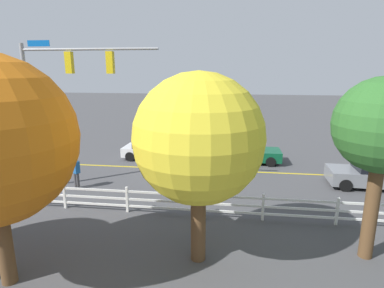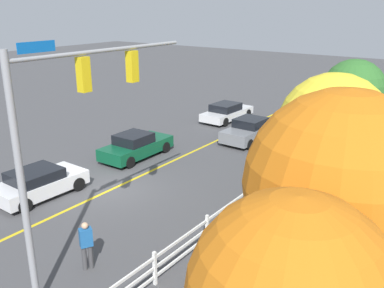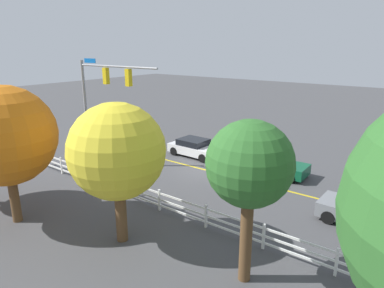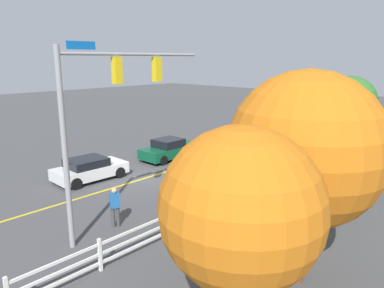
{
  "view_description": "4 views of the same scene",
  "coord_description": "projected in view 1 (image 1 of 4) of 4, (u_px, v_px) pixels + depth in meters",
  "views": [
    {
      "loc": [
        -3.16,
        18.46,
        6.09
      ],
      "look_at": [
        -1.09,
        3.19,
        2.4
      ],
      "focal_mm": 29.42,
      "sensor_mm": 36.0,
      "label": 1
    },
    {
      "loc": [
        12.63,
        13.69,
        8.28
      ],
      "look_at": [
        -2.12,
        3.14,
        2.29
      ],
      "focal_mm": 39.74,
      "sensor_mm": 36.0,
      "label": 2
    },
    {
      "loc": [
        -12.39,
        17.97,
        8.14
      ],
      "look_at": [
        -1.04,
        2.81,
        2.66
      ],
      "focal_mm": 31.76,
      "sensor_mm": 36.0,
      "label": 3
    },
    {
      "loc": [
        12.83,
        15.73,
        6.8
      ],
      "look_at": [
        -1.33,
        2.49,
        2.22
      ],
      "focal_mm": 33.88,
      "sensor_mm": 36.0,
      "label": 4
    }
  ],
  "objects": [
    {
      "name": "tree_3",
      "position": [
        199.0,
        139.0,
        9.42
      ],
      "size": [
        4.0,
        4.0,
        6.05
      ],
      "color": "brown",
      "rests_on": "ground_plane"
    },
    {
      "name": "pedestrian",
      "position": [
        76.0,
        171.0,
        16.23
      ],
      "size": [
        0.48,
        0.42,
        1.69
      ],
      "rotation": [
        0.0,
        0.0,
        1.07
      ],
      "color": "#3F3F42",
      "rests_on": "ground_plane"
    },
    {
      "name": "car_1",
      "position": [
        245.0,
        152.0,
        20.95
      ],
      "size": [
        4.48,
        1.97,
        1.42
      ],
      "rotation": [
        0.0,
        0.0,
        3.15
      ],
      "color": "#0C4C2D",
      "rests_on": "ground_plane"
    },
    {
      "name": "car_0",
      "position": [
        153.0,
        149.0,
        21.81
      ],
      "size": [
        4.12,
        2.12,
        1.3
      ],
      "rotation": [
        0.0,
        0.0,
        3.11
      ],
      "color": "silver",
      "rests_on": "ground_plane"
    },
    {
      "name": "white_rail_fence",
      "position": [
        228.0,
        205.0,
        13.04
      ],
      "size": [
        26.1,
        0.1,
        1.15
      ],
      "color": "white",
      "rests_on": "ground_plane"
    },
    {
      "name": "ground_plane",
      "position": [
        182.0,
        169.0,
        19.62
      ],
      "size": [
        120.0,
        120.0,
        0.0
      ],
      "primitive_type": "plane",
      "color": "#444447"
    },
    {
      "name": "signal_assembly",
      "position": [
        59.0,
        89.0,
        15.11
      ],
      "size": [
        6.74,
        0.37,
        7.39
      ],
      "color": "gray",
      "rests_on": "ground_plane"
    },
    {
      "name": "lane_center_stripe",
      "position": [
        246.0,
        172.0,
        19.1
      ],
      "size": [
        28.0,
        0.16,
        0.01
      ],
      "primitive_type": "cube",
      "color": "gold",
      "rests_on": "ground_plane"
    },
    {
      "name": "car_3",
      "position": [
        370.0,
        174.0,
        16.49
      ],
      "size": [
        4.12,
        2.05,
        1.45
      ],
      "rotation": [
        0.0,
        0.0,
        -0.03
      ],
      "color": "slate",
      "rests_on": "ground_plane"
    },
    {
      "name": "tree_2",
      "position": [
        383.0,
        127.0,
        9.47
      ],
      "size": [
        2.95,
        2.95,
        5.91
      ],
      "color": "brown",
      "rests_on": "ground_plane"
    }
  ]
}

